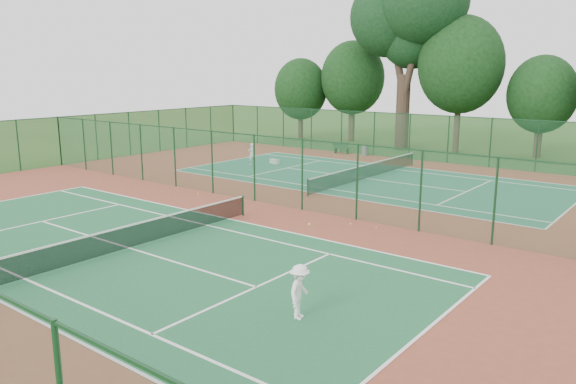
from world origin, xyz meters
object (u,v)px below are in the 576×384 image
(player_near, at_px, (300,292))
(bench, at_px, (341,148))
(kit_bag, at_px, (275,161))
(big_tree, at_px, (409,15))
(trash_bin, at_px, (364,150))
(player_far, at_px, (252,154))

(player_near, bearing_deg, bench, 13.78)
(kit_bag, relative_size, big_tree, 0.05)
(player_near, xyz_separation_m, big_tree, (-13.28, 32.94, 10.41))
(bench, bearing_deg, player_near, -65.30)
(trash_bin, relative_size, bench, 0.63)
(player_far, relative_size, kit_bag, 1.84)
(player_far, bearing_deg, kit_bag, 164.26)
(bench, height_order, kit_bag, bench)
(player_near, xyz_separation_m, trash_bin, (-13.91, 27.36, -0.35))
(player_near, bearing_deg, big_tree, 5.24)
(player_far, xyz_separation_m, kit_bag, (0.91, 1.45, -0.63))
(player_near, height_order, player_far, player_far)
(player_near, xyz_separation_m, kit_bag, (-17.14, 19.94, -0.62))
(trash_bin, bearing_deg, bench, -175.87)
(player_far, height_order, big_tree, big_tree)
(player_far, distance_m, bench, 8.96)
(trash_bin, distance_m, bench, 2.12)
(trash_bin, distance_m, big_tree, 12.14)
(player_far, bearing_deg, bench, -176.76)
(trash_bin, bearing_deg, player_near, -63.05)
(player_near, height_order, trash_bin, player_near)
(player_near, relative_size, trash_bin, 1.78)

